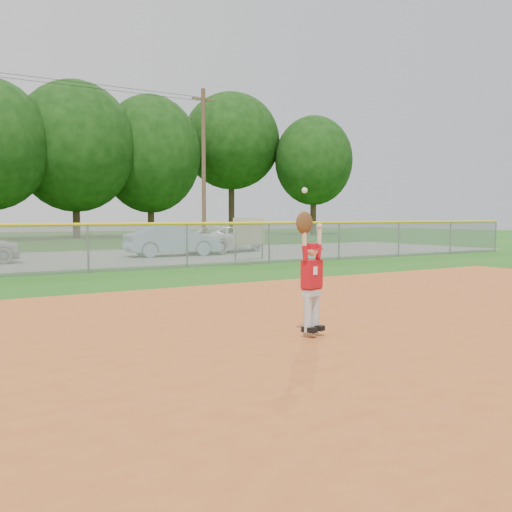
{
  "coord_description": "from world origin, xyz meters",
  "views": [
    {
      "loc": [
        -4.84,
        -7.6,
        1.75
      ],
      "look_at": [
        0.07,
        0.31,
        1.1
      ],
      "focal_mm": 40.0,
      "sensor_mm": 36.0,
      "label": 1
    }
  ],
  "objects_px": {
    "car_white_b": "(225,239)",
    "sponsor_sign": "(249,232)",
    "car_blue": "(173,240)",
    "ballplayer": "(311,272)"
  },
  "relations": [
    {
      "from": "sponsor_sign",
      "to": "ballplayer",
      "type": "relative_size",
      "value": 0.89
    },
    {
      "from": "ballplayer",
      "to": "car_blue",
      "type": "bearing_deg",
      "value": 72.9
    },
    {
      "from": "ballplayer",
      "to": "sponsor_sign",
      "type": "bearing_deg",
      "value": 62.32
    },
    {
      "from": "car_blue",
      "to": "sponsor_sign",
      "type": "relative_size",
      "value": 2.26
    },
    {
      "from": "car_white_b",
      "to": "ballplayer",
      "type": "distance_m",
      "value": 19.47
    },
    {
      "from": "car_blue",
      "to": "ballplayer",
      "type": "xyz_separation_m",
      "value": [
        -5.07,
        -16.49,
        0.26
      ]
    },
    {
      "from": "car_blue",
      "to": "ballplayer",
      "type": "relative_size",
      "value": 2.01
    },
    {
      "from": "car_white_b",
      "to": "ballplayer",
      "type": "relative_size",
      "value": 2.21
    },
    {
      "from": "car_white_b",
      "to": "sponsor_sign",
      "type": "height_order",
      "value": "sponsor_sign"
    },
    {
      "from": "car_blue",
      "to": "car_white_b",
      "type": "height_order",
      "value": "car_blue"
    }
  ]
}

